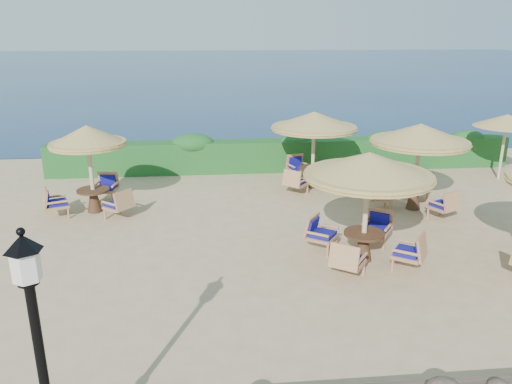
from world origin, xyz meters
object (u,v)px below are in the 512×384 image
object	(u,v)px
extra_parasol	(507,121)
cafe_set_4	(419,148)
lamp_post	(44,380)
cafe_set_3	(314,132)
cafe_set_2	(89,156)
cafe_set_0	(368,186)

from	to	relation	value
extra_parasol	cafe_set_4	world-z (taller)	cafe_set_4
lamp_post	cafe_set_3	distance (m)	12.92
cafe_set_4	cafe_set_2	bearing A→B (deg)	175.89
extra_parasol	cafe_set_2	size ratio (longest dim) A/B	0.88
cafe_set_3	cafe_set_4	distance (m)	3.67
cafe_set_0	cafe_set_2	size ratio (longest dim) A/B	1.09
cafe_set_0	cafe_set_3	world-z (taller)	same
cafe_set_0	cafe_set_4	distance (m)	4.27
extra_parasol	cafe_set_3	xyz separation A→B (m)	(-7.10, -0.31, -0.23)
cafe_set_2	cafe_set_0	bearing A→B (deg)	-29.72
cafe_set_2	cafe_set_4	world-z (taller)	same
lamp_post	extra_parasol	bearing A→B (deg)	43.60
lamp_post	cafe_set_4	xyz separation A→B (m)	(8.14, 9.15, 0.39)
lamp_post	cafe_set_0	size ratio (longest dim) A/B	1.11
extra_parasol	cafe_set_0	bearing A→B (deg)	-138.75
cafe_set_3	cafe_set_4	xyz separation A→B (m)	(2.65, -2.54, -0.01)
extra_parasol	cafe_set_4	size ratio (longest dim) A/B	0.82
cafe_set_2	cafe_set_3	size ratio (longest dim) A/B	0.93
cafe_set_4	extra_parasol	bearing A→B (deg)	32.65
extra_parasol	cafe_set_3	world-z (taller)	cafe_set_3
lamp_post	cafe_set_0	xyz separation A→B (m)	(5.51, 5.78, 0.32)
cafe_set_0	cafe_set_2	world-z (taller)	same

